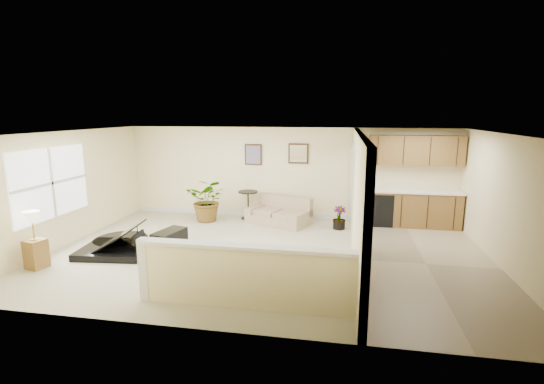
% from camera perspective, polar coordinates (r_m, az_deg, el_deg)
% --- Properties ---
extents(floor, '(9.00, 9.00, 0.00)m').
position_cam_1_polar(floor, '(8.28, -0.73, -8.99)').
color(floor, '#B8B08F').
rests_on(floor, ground).
extents(back_wall, '(9.00, 0.04, 2.50)m').
position_cam_1_polar(back_wall, '(10.85, 2.24, 2.74)').
color(back_wall, beige).
rests_on(back_wall, floor).
extents(front_wall, '(9.00, 0.04, 2.50)m').
position_cam_1_polar(front_wall, '(5.12, -7.15, -7.36)').
color(front_wall, beige).
rests_on(front_wall, floor).
extents(left_wall, '(0.04, 6.00, 2.50)m').
position_cam_1_polar(left_wall, '(9.82, -27.50, 0.52)').
color(left_wall, beige).
rests_on(left_wall, floor).
extents(right_wall, '(0.04, 6.00, 2.50)m').
position_cam_1_polar(right_wall, '(8.37, 31.15, -1.55)').
color(right_wall, beige).
rests_on(right_wall, floor).
extents(ceiling, '(9.00, 6.00, 0.04)m').
position_cam_1_polar(ceiling, '(7.77, -0.78, 8.55)').
color(ceiling, white).
rests_on(ceiling, back_wall).
extents(kitchen_vinyl, '(2.70, 6.00, 0.01)m').
position_cam_1_polar(kitchen_vinyl, '(8.32, 21.42, -9.69)').
color(kitchen_vinyl, '#9C8A69').
rests_on(kitchen_vinyl, floor).
extents(interior_partition, '(0.18, 5.99, 2.50)m').
position_cam_1_polar(interior_partition, '(8.06, 12.27, -0.80)').
color(interior_partition, beige).
rests_on(interior_partition, floor).
extents(pony_half_wall, '(3.42, 0.22, 1.00)m').
position_cam_1_polar(pony_half_wall, '(5.99, -4.25, -11.93)').
color(pony_half_wall, beige).
rests_on(pony_half_wall, floor).
extents(left_window, '(0.05, 2.15, 1.45)m').
position_cam_1_polar(left_window, '(9.39, -29.37, 1.14)').
color(left_window, white).
rests_on(left_window, left_wall).
extents(wall_art_left, '(0.48, 0.04, 0.58)m').
position_cam_1_polar(wall_art_left, '(10.93, -2.72, 5.44)').
color(wall_art_left, '#3A2315').
rests_on(wall_art_left, back_wall).
extents(wall_mirror, '(0.55, 0.04, 0.55)m').
position_cam_1_polar(wall_mirror, '(10.71, 3.84, 5.58)').
color(wall_mirror, '#3A2315').
rests_on(wall_mirror, back_wall).
extents(kitchen_cabinets, '(2.36, 0.65, 2.33)m').
position_cam_1_polar(kitchen_cabinets, '(10.69, 19.21, -0.10)').
color(kitchen_cabinets, brown).
rests_on(kitchen_cabinets, floor).
extents(piano, '(1.71, 1.76, 1.30)m').
position_cam_1_polar(piano, '(8.94, -21.60, -4.61)').
color(piano, black).
rests_on(piano, floor).
extents(piano_bench, '(0.56, 0.83, 0.50)m').
position_cam_1_polar(piano_bench, '(8.49, -14.60, -7.06)').
color(piano_bench, black).
rests_on(piano_bench, floor).
extents(loveseat, '(1.93, 1.47, 0.91)m').
position_cam_1_polar(loveseat, '(10.46, 1.01, -2.64)').
color(loveseat, tan).
rests_on(loveseat, floor).
extents(accent_table, '(0.54, 0.54, 0.78)m').
position_cam_1_polar(accent_table, '(10.84, -3.48, -1.33)').
color(accent_table, black).
rests_on(accent_table, floor).
extents(palm_plant, '(1.06, 0.92, 1.17)m').
position_cam_1_polar(palm_plant, '(10.72, -9.24, -1.19)').
color(palm_plant, black).
rests_on(palm_plant, floor).
extents(small_plant, '(0.38, 0.38, 0.58)m').
position_cam_1_polar(small_plant, '(10.08, 9.70, -3.92)').
color(small_plant, black).
rests_on(small_plant, floor).
extents(lamp_stand, '(0.39, 0.39, 1.10)m').
position_cam_1_polar(lamp_stand, '(8.67, -31.10, -6.50)').
color(lamp_stand, brown).
rests_on(lamp_stand, floor).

